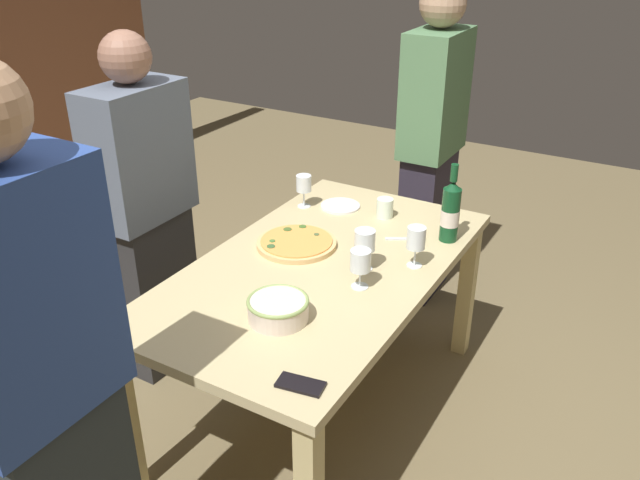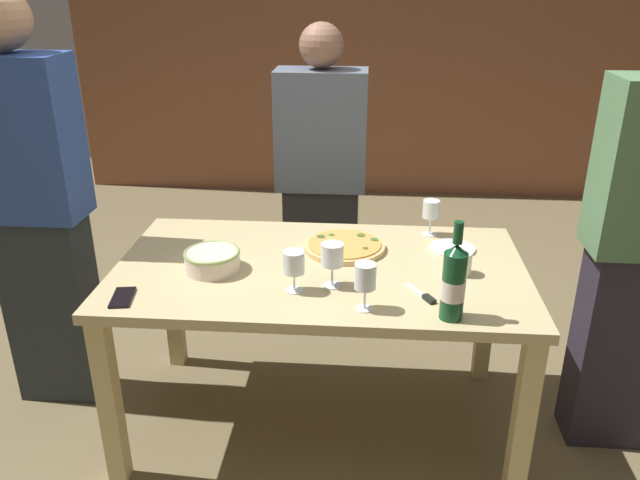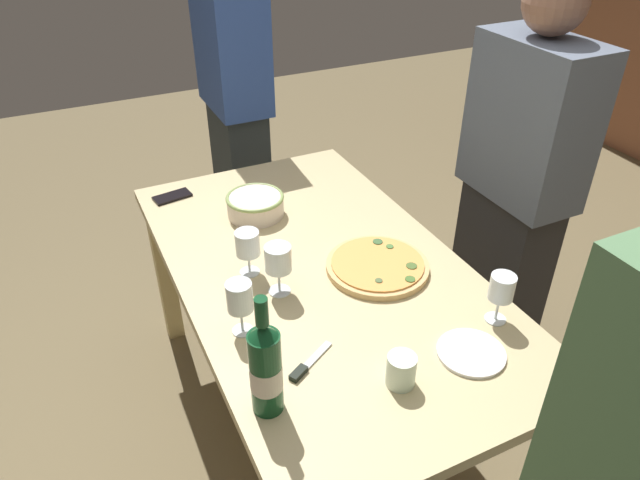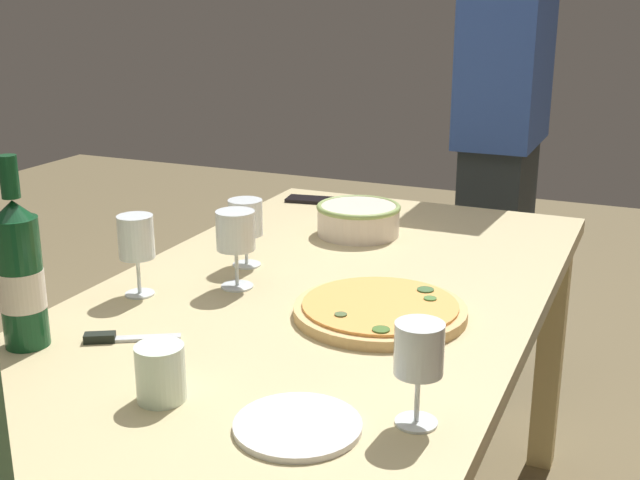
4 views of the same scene
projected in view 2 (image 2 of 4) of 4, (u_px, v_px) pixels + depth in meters
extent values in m
plane|color=brown|center=(320.00, 420.00, 2.76)|extent=(8.00, 8.00, 0.00)
cube|color=#C9B683|center=(320.00, 270.00, 2.47)|extent=(1.60, 0.90, 0.04)
cube|color=#D3BF80|center=(110.00, 402.00, 2.31)|extent=(0.07, 0.07, 0.71)
cube|color=#D3BF80|center=(523.00, 423.00, 2.20)|extent=(0.07, 0.07, 0.71)
cube|color=#D3BF80|center=(173.00, 299.00, 3.03)|extent=(0.07, 0.07, 0.71)
cube|color=#D3BF80|center=(486.00, 311.00, 2.92)|extent=(0.07, 0.07, 0.71)
cube|color=brown|center=(351.00, 31.00, 5.15)|extent=(4.65, 0.16, 2.72)
cylinder|color=#E1B473|center=(344.00, 247.00, 2.60)|extent=(0.34, 0.34, 0.02)
cylinder|color=#F3A04D|center=(344.00, 244.00, 2.60)|extent=(0.30, 0.30, 0.01)
cylinder|color=#4D6338|center=(365.00, 248.00, 2.55)|extent=(0.02, 0.02, 0.00)
cylinder|color=#3B6233|center=(321.00, 237.00, 2.66)|extent=(0.03, 0.03, 0.00)
cylinder|color=#446B2A|center=(374.00, 240.00, 2.63)|extent=(0.03, 0.03, 0.00)
cylinder|color=#49642B|center=(361.00, 235.00, 2.67)|extent=(0.04, 0.04, 0.00)
cylinder|color=#497736|center=(331.00, 235.00, 2.68)|extent=(0.03, 0.03, 0.00)
cylinder|color=silver|center=(212.00, 261.00, 2.41)|extent=(0.21, 0.21, 0.08)
torus|color=#92AB5F|center=(212.00, 253.00, 2.40)|extent=(0.22, 0.22, 0.01)
cylinder|color=#114422|center=(453.00, 286.00, 2.05)|extent=(0.08, 0.08, 0.23)
cone|color=#114422|center=(457.00, 249.00, 2.00)|extent=(0.08, 0.08, 0.04)
cylinder|color=#114422|center=(458.00, 233.00, 1.97)|extent=(0.03, 0.03, 0.07)
cylinder|color=silver|center=(453.00, 289.00, 2.05)|extent=(0.08, 0.08, 0.07)
cylinder|color=white|center=(429.00, 234.00, 2.75)|extent=(0.06, 0.06, 0.00)
cylinder|color=white|center=(430.00, 226.00, 2.73)|extent=(0.01, 0.01, 0.08)
cylinder|color=white|center=(431.00, 209.00, 2.70)|extent=(0.07, 0.07, 0.08)
cylinder|color=white|center=(294.00, 290.00, 2.27)|extent=(0.07, 0.07, 0.00)
cylinder|color=white|center=(294.00, 281.00, 2.25)|extent=(0.01, 0.01, 0.07)
cylinder|color=white|center=(294.00, 262.00, 2.22)|extent=(0.08, 0.08, 0.08)
cylinder|color=maroon|center=(294.00, 268.00, 2.23)|extent=(0.07, 0.07, 0.03)
cylinder|color=white|center=(332.00, 285.00, 2.30)|extent=(0.07, 0.07, 0.00)
cylinder|color=white|center=(332.00, 275.00, 2.29)|extent=(0.01, 0.01, 0.08)
cylinder|color=white|center=(332.00, 255.00, 2.25)|extent=(0.08, 0.08, 0.08)
cylinder|color=maroon|center=(332.00, 261.00, 2.26)|extent=(0.07, 0.07, 0.03)
cylinder|color=white|center=(364.00, 309.00, 2.14)|extent=(0.06, 0.06, 0.00)
cylinder|color=white|center=(365.00, 298.00, 2.13)|extent=(0.01, 0.01, 0.08)
cylinder|color=white|center=(365.00, 276.00, 2.10)|extent=(0.07, 0.07, 0.09)
cylinder|color=maroon|center=(365.00, 282.00, 2.10)|extent=(0.06, 0.06, 0.05)
cylinder|color=white|center=(461.00, 263.00, 2.38)|extent=(0.08, 0.08, 0.09)
cylinder|color=white|center=(453.00, 248.00, 2.60)|extent=(0.19, 0.19, 0.01)
cube|color=black|center=(122.00, 297.00, 2.21)|extent=(0.09, 0.15, 0.01)
cube|color=silver|center=(416.00, 290.00, 2.26)|extent=(0.08, 0.12, 0.01)
cube|color=black|center=(429.00, 299.00, 2.19)|extent=(0.05, 0.06, 0.02)
cube|color=#272E33|center=(54.00, 308.00, 2.79)|extent=(0.36, 0.20, 0.87)
cube|color=#2B4893|center=(22.00, 139.00, 2.49)|extent=(0.42, 0.24, 0.65)
cube|color=#2B2A2D|center=(321.00, 256.00, 3.40)|extent=(0.38, 0.20, 0.79)
cube|color=slate|center=(321.00, 130.00, 3.13)|extent=(0.45, 0.24, 0.59)
sphere|color=#926551|center=(321.00, 45.00, 2.97)|extent=(0.21, 0.21, 0.21)
cube|color=#2B2533|center=(622.00, 347.00, 2.52)|extent=(0.36, 0.20, 0.85)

